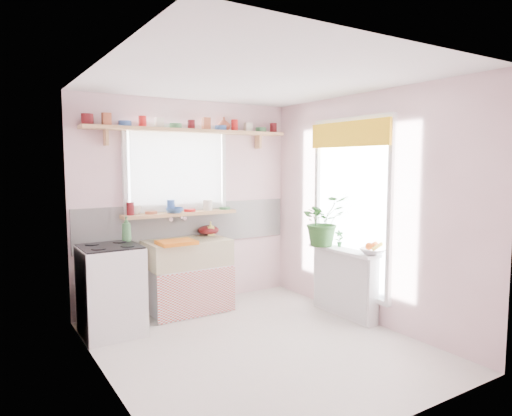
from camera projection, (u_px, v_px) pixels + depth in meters
room at (266, 195)px, 5.31m from camera, size 3.20×3.20×3.20m
sink_unit at (188, 275)px, 5.33m from camera, size 0.95×0.65×1.11m
cooker at (111, 290)px, 4.62m from camera, size 0.58×0.58×0.93m
radiator_ledge at (345, 281)px, 5.19m from camera, size 0.22×0.95×0.78m
windowsill at (181, 214)px, 5.42m from camera, size 1.40×0.22×0.04m
pine_shelf at (191, 131)px, 5.40m from camera, size 2.52×0.24×0.04m
shelf_crockery at (190, 125)px, 5.38m from camera, size 2.47×0.11×0.12m
sill_crockery at (177, 208)px, 5.39m from camera, size 1.35×0.11×0.12m
dish_tray at (177, 242)px, 5.02m from camera, size 0.41×0.31×0.04m
colander at (208, 230)px, 5.66m from camera, size 0.31×0.31×0.12m
jade_plant at (323, 221)px, 5.32m from camera, size 0.58×0.52×0.59m
fruit_bowl at (374, 251)px, 4.83m from camera, size 0.33×0.33×0.07m
herb_pot at (339, 238)px, 5.27m from camera, size 0.12×0.10×0.19m
soap_bottle_sink at (211, 229)px, 5.60m from camera, size 0.10×0.10×0.18m
sill_cup at (135, 210)px, 5.18m from camera, size 0.14×0.14×0.10m
sill_bowl at (175, 210)px, 5.31m from camera, size 0.26×0.26×0.06m
shelf_vase at (224, 124)px, 5.69m from camera, size 0.20×0.20×0.17m
cooker_bottle at (126, 229)px, 4.81m from camera, size 0.11×0.11×0.27m
fruit at (374, 246)px, 4.83m from camera, size 0.20×0.14×0.10m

